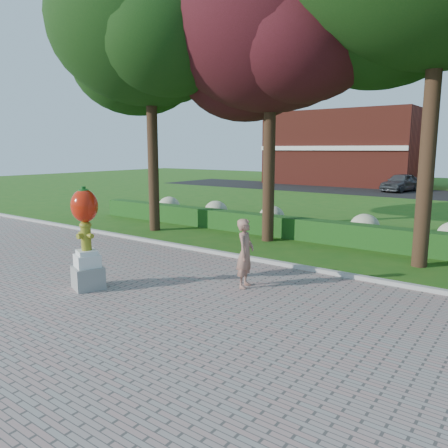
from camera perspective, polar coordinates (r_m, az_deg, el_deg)
name	(u,v)px	position (r m, az deg, el deg)	size (l,w,h in m)	color
ground	(212,291)	(10.75, -1.59, -8.81)	(100.00, 100.00, 0.00)	#235A16
walkway	(68,351)	(8.20, -19.72, -15.36)	(40.00, 14.00, 0.04)	gray
curb	(274,263)	(13.13, 6.52, -5.08)	(40.00, 0.18, 0.15)	#ADADA5
lawn_hedge	(328,232)	(16.57, 13.48, -1.02)	(24.00, 0.70, 0.80)	#144817
hydrangea_row	(353,226)	(17.25, 16.54, -0.23)	(20.10, 1.10, 0.99)	#9EA47E
street	(441,195)	(36.73, 26.44, 3.42)	(50.00, 8.00, 0.02)	black
building_left	(344,148)	(45.07, 15.45, 9.52)	(14.00, 8.00, 7.00)	maroon
tree_far_left	(149,34)	(19.29, -9.74, 23.25)	(9.00, 7.68, 11.66)	black
tree_mid_left	(270,38)	(16.86, 6.00, 23.00)	(8.25, 7.04, 10.69)	black
hydrant_sculpture	(86,235)	(11.05, -17.60, -1.42)	(0.88, 0.88, 2.51)	gray
woman	(245,253)	(10.75, 2.80, -3.84)	(0.63, 0.41, 1.72)	#9D6B5A
parked_car	(401,182)	(38.27, 22.08, 5.07)	(1.74, 4.33, 1.48)	#43474B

